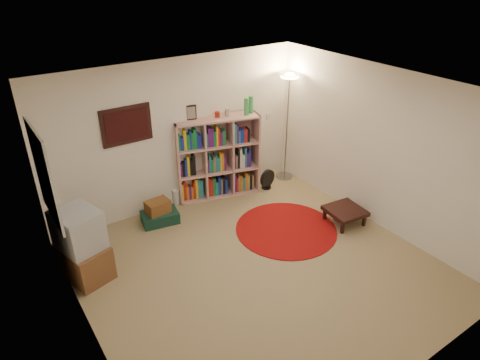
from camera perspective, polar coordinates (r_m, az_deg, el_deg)
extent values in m
cube|color=#967F57|center=(6.08, 2.46, -11.75)|extent=(4.50, 4.50, 0.02)
cube|color=white|center=(4.88, 3.06, 11.68)|extent=(4.50, 4.50, 0.02)
cube|color=white|center=(7.12, -8.26, 6.03)|extent=(4.50, 0.02, 2.50)
cube|color=white|center=(4.14, 22.39, -13.98)|extent=(4.50, 0.02, 2.50)
cube|color=white|center=(4.59, -20.83, -9.05)|extent=(0.02, 4.50, 2.50)
cube|color=white|center=(6.84, 18.12, 3.94)|extent=(0.02, 4.50, 2.50)
cube|color=black|center=(6.68, -14.90, 7.07)|extent=(0.78, 0.04, 0.58)
cube|color=#3D0C0D|center=(6.66, -14.84, 7.02)|extent=(0.66, 0.01, 0.46)
cube|color=white|center=(5.57, -24.68, 0.54)|extent=(0.03, 1.00, 1.20)
cube|color=beige|center=(8.04, 3.77, 8.46)|extent=(0.08, 0.01, 0.12)
cube|color=tan|center=(7.81, -2.92, -1.69)|extent=(1.52, 0.79, 0.03)
cube|color=tan|center=(7.22, -3.19, 8.21)|extent=(1.52, 0.79, 0.03)
cube|color=tan|center=(7.35, -8.41, 2.28)|extent=(0.14, 0.41, 1.46)
cube|color=tan|center=(7.69, 2.07, 3.79)|extent=(0.14, 0.41, 1.46)
cube|color=tan|center=(7.66, -3.47, 3.65)|extent=(1.41, 0.41, 1.46)
cube|color=tan|center=(7.43, -4.85, 2.80)|extent=(0.14, 0.39, 1.40)
cube|color=tan|center=(7.55, -1.28, 3.32)|extent=(0.14, 0.39, 1.40)
cube|color=tan|center=(7.59, -3.01, 1.40)|extent=(1.45, 0.75, 0.03)
cube|color=tan|center=(7.39, -3.10, 4.78)|extent=(1.45, 0.75, 0.03)
cube|color=yellow|center=(7.56, -7.79, -1.47)|extent=(0.09, 0.17, 0.32)
cube|color=#B32119|center=(7.55, -7.45, -1.22)|extent=(0.08, 0.17, 0.37)
cube|color=orange|center=(7.59, -7.09, -1.56)|extent=(0.09, 0.17, 0.25)
cube|color=#501966|center=(7.60, -6.76, -1.51)|extent=(0.08, 0.17, 0.25)
cube|color=orange|center=(7.61, -6.46, -1.53)|extent=(0.08, 0.17, 0.23)
cube|color=#B32119|center=(7.60, -6.20, -1.23)|extent=(0.08, 0.17, 0.31)
cube|color=yellow|center=(7.59, -5.91, -1.01)|extent=(0.08, 0.17, 0.36)
cube|color=teal|center=(7.60, -5.57, -0.92)|extent=(0.09, 0.17, 0.37)
cube|color=teal|center=(7.62, -5.22, -0.97)|extent=(0.09, 0.17, 0.34)
cube|color=#501966|center=(7.36, -7.99, 1.45)|extent=(0.09, 0.17, 0.23)
cube|color=black|center=(7.36, -7.63, 1.59)|extent=(0.08, 0.17, 0.26)
cube|color=#192C99|center=(7.36, -7.32, 1.80)|extent=(0.08, 0.17, 0.30)
cube|color=yellow|center=(7.36, -7.00, 2.01)|extent=(0.08, 0.17, 0.35)
cube|color=black|center=(7.39, -6.62, 1.78)|extent=(0.09, 0.17, 0.27)
cube|color=black|center=(7.37, -6.26, 2.16)|extent=(0.09, 0.17, 0.36)
cube|color=#198038|center=(7.16, -8.25, 5.03)|extent=(0.09, 0.17, 0.29)
cube|color=#192C99|center=(7.17, -7.82, 4.90)|extent=(0.09, 0.17, 0.24)
cube|color=yellow|center=(7.16, -7.45, 5.41)|extent=(0.09, 0.17, 0.36)
cube|color=#198038|center=(7.19, -7.03, 5.14)|extent=(0.09, 0.17, 0.28)
cube|color=#192C99|center=(7.18, -6.72, 5.40)|extent=(0.07, 0.17, 0.33)
cube|color=#198038|center=(7.19, -6.46, 5.32)|extent=(0.07, 0.17, 0.30)
cube|color=#198038|center=(7.19, -6.13, 5.56)|extent=(0.09, 0.17, 0.35)
cube|color=#192C99|center=(7.21, -5.80, 5.36)|extent=(0.07, 0.17, 0.29)
cube|color=#192C99|center=(7.23, -5.48, 5.24)|extent=(0.09, 0.17, 0.24)
cube|color=#B32119|center=(7.64, -4.24, -0.76)|extent=(0.08, 0.17, 0.36)
cube|color=#B32119|center=(7.66, -3.91, -0.81)|extent=(0.08, 0.17, 0.33)
cube|color=#198038|center=(7.67, -3.56, -0.73)|extent=(0.09, 0.17, 0.33)
cube|color=teal|center=(7.70, -3.20, -0.94)|extent=(0.08, 0.17, 0.25)
cube|color=#192C99|center=(7.69, -2.86, -0.61)|extent=(0.09, 0.17, 0.34)
cube|color=olive|center=(7.71, -2.57, -0.69)|extent=(0.07, 0.17, 0.30)
cube|color=black|center=(7.71, -2.32, -0.53)|extent=(0.08, 0.17, 0.33)
cube|color=#192C99|center=(7.73, -1.99, -0.65)|extent=(0.09, 0.17, 0.28)
cube|color=#501966|center=(7.45, -4.40, 2.05)|extent=(0.07, 0.17, 0.25)
cube|color=teal|center=(7.44, -4.14, 2.28)|extent=(0.08, 0.17, 0.31)
cube|color=#198038|center=(7.47, -3.84, 2.08)|extent=(0.08, 0.17, 0.23)
cube|color=olive|center=(7.47, -3.57, 2.26)|extent=(0.07, 0.17, 0.28)
cube|color=teal|center=(7.47, -3.33, 2.39)|extent=(0.07, 0.17, 0.30)
cube|color=teal|center=(7.49, -3.00, 2.25)|extent=(0.09, 0.17, 0.25)
cube|color=yellow|center=(7.49, -2.69, 2.57)|extent=(0.07, 0.17, 0.33)
cube|color=orange|center=(7.50, -2.43, 2.59)|extent=(0.08, 0.17, 0.32)
cube|color=#501966|center=(7.52, -2.16, 2.43)|extent=(0.07, 0.17, 0.26)
cube|color=teal|center=(7.26, -4.54, 5.40)|extent=(0.07, 0.17, 0.25)
cube|color=#501966|center=(7.25, -4.25, 5.78)|extent=(0.09, 0.17, 0.35)
cube|color=#501966|center=(7.26, -3.87, 5.77)|extent=(0.09, 0.17, 0.33)
cube|color=#198038|center=(7.28, -3.49, 5.62)|extent=(0.08, 0.17, 0.27)
cube|color=yellow|center=(7.28, -3.21, 5.95)|extent=(0.07, 0.17, 0.35)
cube|color=#B32119|center=(7.29, -2.94, 5.84)|extent=(0.08, 0.17, 0.31)
cube|color=#501966|center=(7.32, -2.64, 5.65)|extent=(0.08, 0.17, 0.25)
cube|color=#198038|center=(7.32, -2.30, 5.77)|extent=(0.09, 0.17, 0.27)
cube|color=#501966|center=(7.76, -0.79, -0.22)|extent=(0.08, 0.17, 0.36)
cube|color=#B32119|center=(7.79, -0.51, -0.43)|extent=(0.08, 0.17, 0.28)
cube|color=olive|center=(7.79, -0.25, -0.26)|extent=(0.07, 0.17, 0.31)
cube|color=orange|center=(7.81, 0.04, -0.31)|extent=(0.09, 0.17, 0.28)
cube|color=teal|center=(7.83, 0.38, -0.38)|extent=(0.09, 0.17, 0.25)
cube|color=orange|center=(7.82, 0.71, -0.01)|extent=(0.08, 0.17, 0.35)
cube|color=olive|center=(7.85, 1.00, -0.13)|extent=(0.08, 0.17, 0.29)
cube|color=black|center=(7.87, 1.30, -0.28)|extent=(0.08, 0.17, 0.23)
cube|color=olive|center=(7.88, 1.57, -0.11)|extent=(0.08, 0.17, 0.27)
cube|color=#501966|center=(7.57, -0.84, 2.53)|extent=(0.07, 0.17, 0.24)
cube|color=olive|center=(7.58, -0.60, 2.58)|extent=(0.07, 0.17, 0.24)
cube|color=black|center=(7.57, -0.34, 2.93)|extent=(0.08, 0.17, 0.33)
cube|color=white|center=(7.58, -0.04, 3.06)|extent=(0.08, 0.17, 0.36)
cube|color=white|center=(7.62, 0.29, 2.70)|extent=(0.09, 0.17, 0.24)
cube|color=teal|center=(7.60, 0.59, 3.21)|extent=(0.08, 0.17, 0.37)
cube|color=#501966|center=(7.63, 0.86, 2.89)|extent=(0.08, 0.17, 0.27)
cube|color=#192C99|center=(7.64, 1.14, 3.06)|extent=(0.07, 0.17, 0.31)
cube|color=teal|center=(7.36, -0.79, 6.29)|extent=(0.09, 0.17, 0.36)
cube|color=#501966|center=(7.38, -0.46, 6.23)|extent=(0.07, 0.17, 0.33)
cube|color=teal|center=(7.41, -0.22, 5.90)|extent=(0.07, 0.17, 0.23)
cube|color=#192C99|center=(7.41, 0.02, 6.00)|extent=(0.07, 0.17, 0.25)
cube|color=#192C99|center=(7.43, 0.28, 5.99)|extent=(0.07, 0.17, 0.24)
cube|color=#B32119|center=(7.44, 0.61, 6.05)|extent=(0.09, 0.17, 0.25)
cube|color=black|center=(7.46, 0.97, 6.09)|extent=(0.08, 0.17, 0.24)
cube|color=black|center=(7.10, -6.55, 8.93)|extent=(0.18, 0.07, 0.25)
cube|color=gray|center=(7.08, -6.52, 8.89)|extent=(0.13, 0.05, 0.20)
cylinder|color=#A61B0F|center=(7.20, -3.05, 8.70)|extent=(0.10, 0.10, 0.09)
cylinder|color=#9B9B9F|center=(7.24, -1.77, 8.93)|extent=(0.09, 0.09, 0.11)
cylinder|color=#40A757|center=(7.28, 0.87, 9.77)|extent=(0.10, 0.10, 0.29)
cylinder|color=#40A757|center=(7.38, 1.45, 10.01)|extent=(0.10, 0.10, 0.29)
cylinder|color=#9B9B9F|center=(8.42, 5.92, 0.51)|extent=(0.42, 0.42, 0.03)
cylinder|color=#9B9B9F|center=(8.03, 6.25, 6.65)|extent=(0.04, 0.04, 1.90)
cone|color=#9B9B9F|center=(7.73, 6.64, 13.46)|extent=(0.50, 0.50, 0.15)
cylinder|color=#FFD88C|center=(7.73, 6.64, 13.50)|extent=(0.41, 0.41, 0.02)
cylinder|color=black|center=(8.00, 3.53, -0.96)|extent=(0.21, 0.21, 0.03)
cylinder|color=black|center=(7.96, 3.55, -0.44)|extent=(0.04, 0.04, 0.14)
cylinder|color=black|center=(7.90, 3.68, 0.25)|extent=(0.34, 0.14, 0.33)
cube|color=brown|center=(6.17, -20.00, -10.12)|extent=(0.65, 0.80, 0.48)
cube|color=#B2B3B7|center=(5.89, -20.79, -6.20)|extent=(0.62, 0.69, 0.53)
cube|color=black|center=(5.98, -18.79, -5.25)|extent=(0.15, 0.49, 0.44)
cube|color=black|center=(5.98, -18.76, -5.23)|extent=(0.13, 0.43, 0.39)
cube|color=#B2B3B7|center=(6.31, -18.36, -11.04)|extent=(0.35, 0.30, 0.10)
cube|color=#123327|center=(7.08, -10.61, -4.89)|extent=(0.63, 0.47, 0.19)
cube|color=brown|center=(6.98, -10.90, -3.51)|extent=(0.38, 0.29, 0.21)
cylinder|color=white|center=(7.52, -8.50, -2.19)|extent=(0.17, 0.17, 0.27)
cylinder|color=maroon|center=(6.87, 6.16, -6.52)|extent=(1.60, 1.60, 0.01)
cube|color=black|center=(7.08, 13.84, -4.01)|extent=(0.61, 0.61, 0.07)
cube|color=black|center=(6.88, 13.51, -6.21)|extent=(0.05, 0.05, 0.20)
cube|color=black|center=(7.15, 16.23, -5.19)|extent=(0.05, 0.05, 0.20)
cube|color=black|center=(7.16, 11.22, -4.50)|extent=(0.05, 0.05, 0.20)
cube|color=black|center=(7.41, 13.93, -3.58)|extent=(0.05, 0.05, 0.20)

